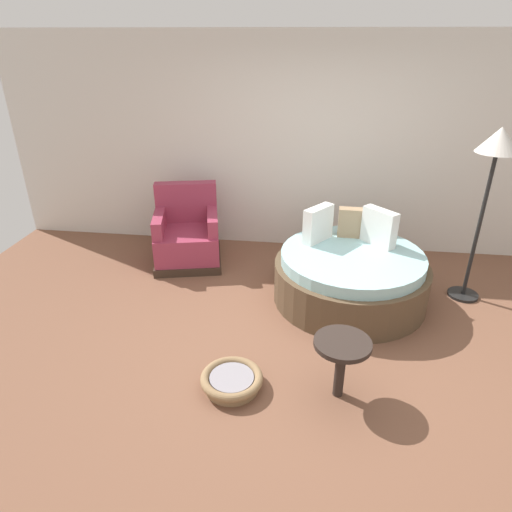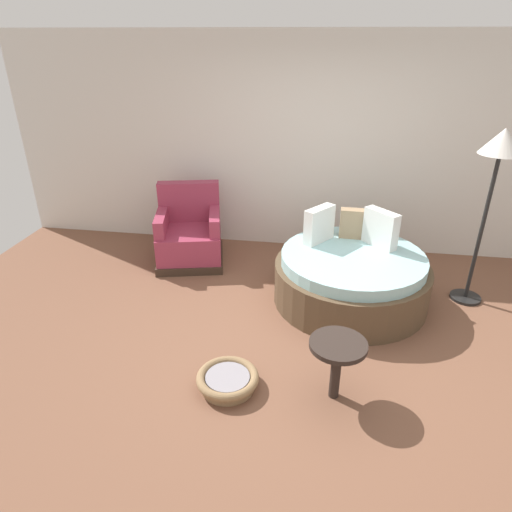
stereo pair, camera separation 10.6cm
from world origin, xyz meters
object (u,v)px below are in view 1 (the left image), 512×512
at_px(side_table, 342,351).
at_px(red_armchair, 187,236).
at_px(round_daybed, 350,275).
at_px(pet_basket, 232,380).
at_px(floor_lamp, 495,158).

bearing_deg(side_table, red_armchair, 129.97).
height_order(round_daybed, pet_basket, round_daybed).
xyz_separation_m(round_daybed, red_armchair, (-1.96, 0.67, 0.05)).
relative_size(side_table, floor_lamp, 0.29).
bearing_deg(red_armchair, floor_lamp, -7.94).
height_order(round_daybed, floor_lamp, floor_lamp).
bearing_deg(pet_basket, floor_lamp, 37.62).
relative_size(red_armchair, side_table, 1.85).
height_order(red_armchair, floor_lamp, floor_lamp).
relative_size(round_daybed, red_armchair, 1.68).
bearing_deg(red_armchair, pet_basket, -66.48).
height_order(side_table, floor_lamp, floor_lamp).
distance_m(pet_basket, side_table, 0.92).
distance_m(round_daybed, red_armchair, 2.07).
distance_m(round_daybed, floor_lamp, 1.78).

